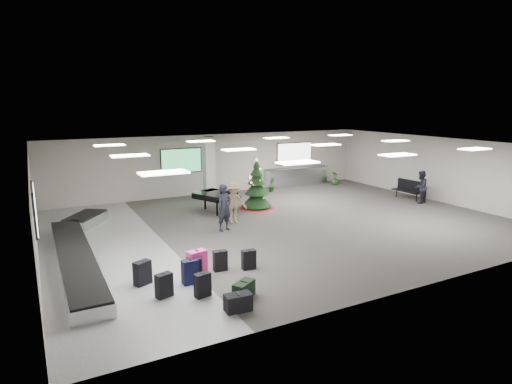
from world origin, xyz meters
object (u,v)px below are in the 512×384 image
traveler_a (224,208)px  potted_plant_right (335,178)px  service_counter (297,177)px  pink_suitcase (197,265)px  potted_plant_left (271,185)px  bench (408,188)px  baggage_carousel (78,249)px  christmas_tree (257,191)px  grand_piano (216,196)px  traveler_b (234,203)px  traveler_bench (421,187)px

traveler_a → potted_plant_right: (9.72, 5.59, -0.51)m
service_counter → pink_suitcase: service_counter is taller
potted_plant_left → potted_plant_right: (4.44, 0.02, 0.01)m
pink_suitcase → potted_plant_right: 15.49m
service_counter → potted_plant_left: bearing=-159.2°
bench → traveler_a: 10.60m
bench → potted_plant_right: bearing=95.8°
traveler_a → potted_plant_left: size_ratio=2.35×
baggage_carousel → bench: 15.92m
christmas_tree → grand_piano: 1.99m
pink_suitcase → grand_piano: grand_piano is taller
grand_piano → pink_suitcase: bearing=-140.7°
service_counter → grand_piano: 7.54m
grand_piano → traveler_b: (-0.09, -2.12, 0.13)m
baggage_carousel → traveler_b: bearing=10.3°
pink_suitcase → potted_plant_right: pink_suitcase is taller
pink_suitcase → traveler_b: size_ratio=0.49×
grand_piano → baggage_carousel: bearing=-176.6°
service_counter → traveler_b: (-6.76, -5.63, 0.31)m
grand_piano → traveler_b: bearing=-116.7°
baggage_carousel → traveler_a: (5.31, 0.30, 0.70)m
service_counter → christmas_tree: size_ratio=1.70×
traveler_b → potted_plant_right: 10.17m
grand_piano → traveler_a: bearing=-130.5°
baggage_carousel → service_counter: service_counter is taller
traveler_bench → potted_plant_left: bearing=-67.8°
service_counter → christmas_tree: 6.01m
baggage_carousel → pink_suitcase: size_ratio=11.54×
service_counter → traveler_bench: 7.26m
baggage_carousel → service_counter: bearing=27.7°
christmas_tree → potted_plant_right: (6.89, 2.90, -0.42)m
traveler_a → potted_plant_right: traveler_a is taller
grand_piano → potted_plant_right: 9.26m
grand_piano → traveler_b: traveler_b is taller
traveler_b → traveler_bench: (9.63, -1.04, -0.05)m
bench → potted_plant_right: 4.98m
service_counter → bench: size_ratio=2.55×
potted_plant_right → traveler_bench: bearing=-83.4°
pink_suitcase → christmas_tree: size_ratio=0.35×
potted_plant_left → potted_plant_right: potted_plant_right is taller
baggage_carousel → potted_plant_right: potted_plant_right is taller
service_counter → traveler_bench: (2.87, -6.67, 0.26)m
grand_piano → traveler_bench: bearing=-42.4°
baggage_carousel → traveler_b: size_ratio=5.65×
traveler_b → grand_piano: bearing=92.4°
baggage_carousel → grand_piano: 6.98m
baggage_carousel → grand_piano: (6.17, 3.22, 0.52)m
traveler_b → traveler_bench: size_ratio=1.07×
pink_suitcase → grand_piano: bearing=52.1°
traveler_b → potted_plant_left: 6.59m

